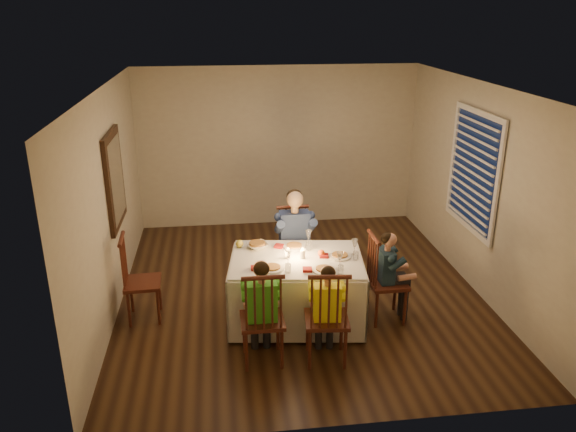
{
  "coord_description": "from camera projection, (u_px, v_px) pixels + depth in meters",
  "views": [
    {
      "loc": [
        -0.98,
        -6.37,
        3.45
      ],
      "look_at": [
        -0.14,
        0.15,
        0.99
      ],
      "focal_mm": 35.0,
      "sensor_mm": 36.0,
      "label": 1
    }
  ],
  "objects": [
    {
      "name": "window_blinds",
      "position": [
        473.0,
        171.0,
        7.07
      ],
      "size": [
        0.07,
        1.34,
        1.54
      ],
      "color": "black",
      "rests_on": "wall_right"
    },
    {
      "name": "wall_mirror",
      "position": [
        115.0,
        179.0,
        6.73
      ],
      "size": [
        0.06,
        0.95,
        1.15
      ],
      "color": "black",
      "rests_on": "wall_left"
    },
    {
      "name": "chair_near_left",
      "position": [
        263.0,
        360.0,
        5.83
      ],
      "size": [
        0.44,
        0.42,
        1.07
      ],
      "primitive_type": null,
      "rotation": [
        0.0,
        0.0,
        3.15
      ],
      "color": "#37190F",
      "rests_on": "ground"
    },
    {
      "name": "wall_right",
      "position": [
        478.0,
        188.0,
        7.05
      ],
      "size": [
        0.02,
        5.0,
        2.6
      ],
      "primitive_type": "cube",
      "color": "beige",
      "rests_on": "ground"
    },
    {
      "name": "setting_teal",
      "position": [
        340.0,
        256.0,
        6.35
      ],
      "size": [
        0.29,
        0.29,
        0.02
      ],
      "primitive_type": "cylinder",
      "rotation": [
        0.0,
        0.0,
        -0.12
      ],
      "color": "white",
      "rests_on": "dining_table"
    },
    {
      "name": "dining_table",
      "position": [
        297.0,
        276.0,
        6.4
      ],
      "size": [
        1.63,
        1.26,
        0.75
      ],
      "rotation": [
        0.0,
        0.0,
        -0.12
      ],
      "color": "silver",
      "rests_on": "ground"
    },
    {
      "name": "chair_end",
      "position": [
        385.0,
        318.0,
        6.61
      ],
      "size": [
        0.43,
        0.45,
        1.07
      ],
      "primitive_type": null,
      "rotation": [
        0.0,
        0.0,
        1.59
      ],
      "color": "#37190F",
      "rests_on": "ground"
    },
    {
      "name": "setting_yellow",
      "position": [
        324.0,
        270.0,
        6.02
      ],
      "size": [
        0.29,
        0.29,
        0.02
      ],
      "primitive_type": "cylinder",
      "rotation": [
        0.0,
        0.0,
        -0.12
      ],
      "color": "white",
      "rests_on": "dining_table"
    },
    {
      "name": "ground",
      "position": [
        300.0,
        291.0,
        7.24
      ],
      "size": [
        5.0,
        5.0,
        0.0
      ],
      "primitive_type": "plane",
      "color": "black",
      "rests_on": "ground"
    },
    {
      "name": "candle_right",
      "position": [
        303.0,
        254.0,
        6.3
      ],
      "size": [
        0.06,
        0.06,
        0.1
      ],
      "primitive_type": "cylinder",
      "color": "white",
      "rests_on": "dining_table"
    },
    {
      "name": "child_yellow",
      "position": [
        325.0,
        359.0,
        5.84
      ],
      "size": [
        0.39,
        0.37,
        1.08
      ],
      "primitive_type": null,
      "rotation": [
        0.0,
        0.0,
        3.04
      ],
      "color": "#FFF91B",
      "rests_on": "ground"
    },
    {
      "name": "candle_left",
      "position": [
        288.0,
        254.0,
        6.3
      ],
      "size": [
        0.06,
        0.06,
        0.1
      ],
      "primitive_type": "cylinder",
      "color": "white",
      "rests_on": "dining_table"
    },
    {
      "name": "adult",
      "position": [
        295.0,
        287.0,
        7.35
      ],
      "size": [
        0.51,
        0.47,
        1.32
      ],
      "primitive_type": null,
      "rotation": [
        0.0,
        0.0,
        0.02
      ],
      "color": "navy",
      "rests_on": "ground"
    },
    {
      "name": "squash",
      "position": [
        239.0,
        244.0,
        6.59
      ],
      "size": [
        0.09,
        0.09,
        0.09
      ],
      "primitive_type": "sphere",
      "color": "yellow",
      "rests_on": "dining_table"
    },
    {
      "name": "chair_near_right",
      "position": [
        325.0,
        359.0,
        5.84
      ],
      "size": [
        0.48,
        0.46,
        1.07
      ],
      "primitive_type": null,
      "rotation": [
        0.0,
        0.0,
        3.04
      ],
      "color": "#37190F",
      "rests_on": "ground"
    },
    {
      "name": "child_teal",
      "position": [
        385.0,
        318.0,
        6.61
      ],
      "size": [
        0.34,
        0.37,
        1.09
      ],
      "primitive_type": null,
      "rotation": [
        0.0,
        0.0,
        1.59
      ],
      "color": "#182D3E",
      "rests_on": "ground"
    },
    {
      "name": "wall_left",
      "position": [
        110.0,
        203.0,
        6.51
      ],
      "size": [
        0.02,
        5.0,
        2.6
      ],
      "primitive_type": "cube",
      "color": "beige",
      "rests_on": "ground"
    },
    {
      "name": "child_green",
      "position": [
        263.0,
        360.0,
        5.83
      ],
      "size": [
        0.4,
        0.36,
        1.14
      ],
      "primitive_type": null,
      "rotation": [
        0.0,
        0.0,
        3.15
      ],
      "color": "green",
      "rests_on": "ground"
    },
    {
      "name": "ceiling",
      "position": [
        302.0,
        86.0,
        6.33
      ],
      "size": [
        5.0,
        5.0,
        0.0
      ],
      "primitive_type": "plane",
      "color": "white",
      "rests_on": "wall_back"
    },
    {
      "name": "setting_green",
      "position": [
        272.0,
        268.0,
        6.05
      ],
      "size": [
        0.29,
        0.29,
        0.02
      ],
      "primitive_type": "cylinder",
      "rotation": [
        0.0,
        0.0,
        -0.12
      ],
      "color": "white",
      "rests_on": "dining_table"
    },
    {
      "name": "wall_back",
      "position": [
        278.0,
        147.0,
        9.11
      ],
      "size": [
        4.5,
        0.02,
        2.6
      ],
      "primitive_type": "cube",
      "color": "beige",
      "rests_on": "ground"
    },
    {
      "name": "setting_adult",
      "position": [
        294.0,
        246.0,
        6.6
      ],
      "size": [
        0.29,
        0.29,
        0.02
      ],
      "primitive_type": "cylinder",
      "rotation": [
        0.0,
        0.0,
        -0.12
      ],
      "color": "white",
      "rests_on": "dining_table"
    },
    {
      "name": "serving_bowl",
      "position": [
        257.0,
        246.0,
        6.58
      ],
      "size": [
        0.3,
        0.3,
        0.06
      ],
      "primitive_type": "imported",
      "rotation": [
        0.0,
        0.0,
        0.3
      ],
      "color": "white",
      "rests_on": "dining_table"
    },
    {
      "name": "chair_adult",
      "position": [
        295.0,
        287.0,
        7.35
      ],
      "size": [
        0.45,
        0.43,
        1.07
      ],
      "primitive_type": null,
      "rotation": [
        0.0,
        0.0,
        0.02
      ],
      "color": "#37190F",
      "rests_on": "ground"
    },
    {
      "name": "chair_extra",
      "position": [
        146.0,
        318.0,
        6.62
      ],
      "size": [
        0.43,
        0.45,
        1.04
      ],
      "primitive_type": null,
      "rotation": [
        0.0,
        0.0,
        1.62
      ],
      "color": "#37190F",
      "rests_on": "ground"
    },
    {
      "name": "orange_fruit",
      "position": [
        321.0,
        253.0,
        6.35
      ],
      "size": [
        0.08,
        0.08,
        0.08
      ],
      "primitive_type": "sphere",
      "color": "#FF5815",
      "rests_on": "dining_table"
    }
  ]
}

